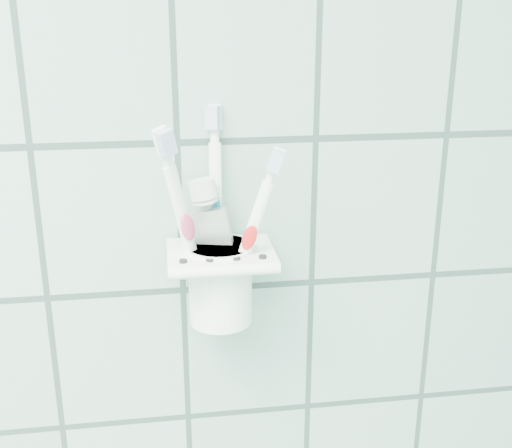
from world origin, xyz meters
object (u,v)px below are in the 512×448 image
holder_bracket (220,256)px  cup (220,280)px  toothbrush_blue (215,211)px  toothbrush_pink (203,215)px  toothpaste_tube (228,237)px  toothbrush_orange (221,231)px

holder_bracket → cup: (-0.00, 0.00, -0.03)m
holder_bracket → toothbrush_blue: 0.05m
toothbrush_pink → toothpaste_tube: bearing=-37.0°
toothbrush_pink → toothbrush_orange: size_ratio=1.12×
holder_bracket → toothbrush_orange: size_ratio=0.57×
cup → toothbrush_pink: toothbrush_pink is taller
cup → toothbrush_orange: size_ratio=0.45×
cup → toothpaste_tube: 0.05m
cup → toothbrush_orange: bearing=-89.3°
toothbrush_blue → toothpaste_tube: size_ratio=1.42×
holder_bracket → toothbrush_orange: 0.03m
cup → toothbrush_blue: bearing=97.8°
toothbrush_blue → toothpaste_tube: (0.01, -0.01, -0.03)m
toothbrush_orange → toothpaste_tube: size_ratio=1.25×
holder_bracket → toothbrush_orange: toothbrush_orange is taller
toothbrush_pink → toothbrush_blue: size_ratio=0.99×
toothbrush_orange → toothpaste_tube: 0.02m
cup → toothbrush_blue: (-0.00, 0.02, 0.07)m
holder_bracket → toothbrush_blue: bearing=97.9°
toothbrush_orange → toothpaste_tube: toothbrush_orange is taller
cup → toothpaste_tube: size_ratio=0.56×
holder_bracket → cup: 0.03m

